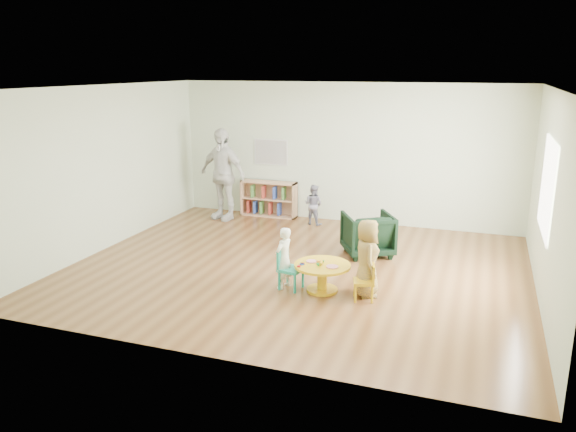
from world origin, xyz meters
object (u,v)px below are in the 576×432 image
(activity_table, at_px, (322,272))
(adult_caretaker, at_px, (222,174))
(child_left, at_px, (284,258))
(armchair, at_px, (368,234))
(toddler, at_px, (313,205))
(kid_chair_left, at_px, (288,267))
(bookshelf, at_px, (269,199))
(child_right, at_px, (367,258))
(kid_chair_right, at_px, (367,280))

(activity_table, relative_size, adult_caretaker, 0.42)
(activity_table, distance_m, child_left, 0.59)
(armchair, height_order, adult_caretaker, adult_caretaker)
(armchair, distance_m, toddler, 2.06)
(child_left, bearing_deg, kid_chair_left, 106.53)
(armchair, xyz_separation_m, adult_caretaker, (-3.32, 1.30, 0.58))
(bookshelf, distance_m, child_left, 4.05)
(bookshelf, bearing_deg, child_right, -51.40)
(armchair, xyz_separation_m, toddler, (-1.42, 1.50, 0.05))
(toddler, height_order, adult_caretaker, adult_caretaker)
(adult_caretaker, bearing_deg, armchair, -7.32)
(activity_table, xyz_separation_m, kid_chair_left, (-0.49, -0.06, 0.04))
(armchair, bearing_deg, bookshelf, -64.97)
(armchair, xyz_separation_m, child_left, (-0.84, -1.85, 0.09))
(kid_chair_left, bearing_deg, child_right, 104.88)
(activity_table, bearing_deg, toddler, 109.03)
(armchair, bearing_deg, activity_table, 52.32)
(adult_caretaker, bearing_deg, activity_table, -31.44)
(kid_chair_right, bearing_deg, bookshelf, 22.65)
(kid_chair_right, relative_size, child_left, 0.58)
(child_right, distance_m, toddler, 3.69)
(bookshelf, relative_size, child_left, 1.33)
(bookshelf, xyz_separation_m, armchair, (2.51, -1.83, -0.01))
(child_right, relative_size, adult_caretaker, 0.58)
(toddler, bearing_deg, armchair, 146.02)
(activity_table, xyz_separation_m, bookshelf, (-2.23, 3.63, 0.09))
(activity_table, bearing_deg, child_left, -173.82)
(activity_table, relative_size, bookshelf, 0.67)
(bookshelf, relative_size, armchair, 1.51)
(kid_chair_left, xyz_separation_m, kid_chair_right, (1.14, -0.04, -0.03))
(activity_table, distance_m, armchair, 1.82)
(kid_chair_left, distance_m, kid_chair_right, 1.14)
(child_left, bearing_deg, child_right, 111.53)
(bookshelf, bearing_deg, adult_caretaker, -146.49)
(adult_caretaker, bearing_deg, bookshelf, 47.53)
(child_right, bearing_deg, bookshelf, 18.48)
(child_left, height_order, adult_caretaker, adult_caretaker)
(child_right, bearing_deg, adult_caretaker, 30.22)
(activity_table, distance_m, kid_chair_right, 0.66)
(kid_chair_left, relative_size, adult_caretaker, 0.31)
(kid_chair_right, height_order, toddler, toddler)
(kid_chair_left, xyz_separation_m, child_right, (1.11, 0.12, 0.23))
(kid_chair_right, distance_m, child_left, 1.23)
(child_left, xyz_separation_m, child_right, (1.18, 0.12, 0.10))
(toddler, relative_size, adult_caretaker, 0.43)
(kid_chair_right, distance_m, child_right, 0.31)
(toddler, bearing_deg, adult_caretaker, 18.82)
(activity_table, xyz_separation_m, kid_chair_right, (0.66, -0.10, 0.00))
(kid_chair_right, bearing_deg, armchair, -3.88)
(kid_chair_left, relative_size, toddler, 0.72)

